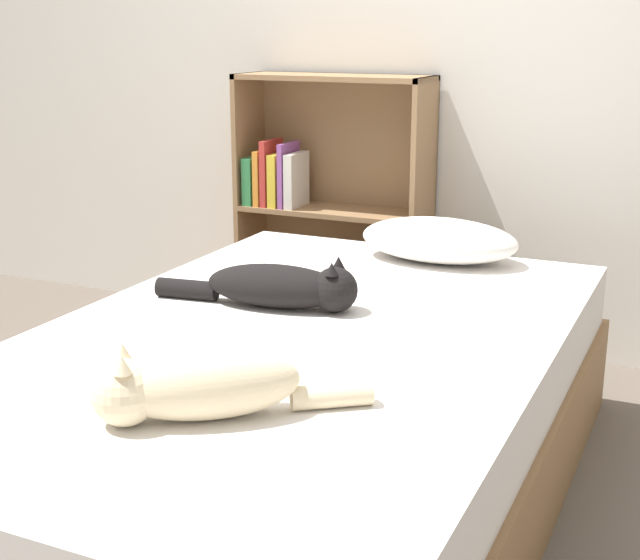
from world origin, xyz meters
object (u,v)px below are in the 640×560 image
(cat_light, at_px, (193,386))
(cat_dark, at_px, (283,287))
(pillow, at_px, (439,240))
(bookshelf, at_px, (329,204))
(bed, at_px, (295,424))

(cat_light, height_order, cat_dark, cat_light)
(cat_light, bearing_deg, pillow, -128.78)
(cat_light, bearing_deg, cat_dark, -112.81)
(cat_light, relative_size, cat_dark, 0.82)
(cat_dark, height_order, bookshelf, bookshelf)
(bed, height_order, cat_light, cat_light)
(bookshelf, bearing_deg, pillow, -38.03)
(bookshelf, bearing_deg, cat_light, -73.70)
(bed, relative_size, bookshelf, 1.96)
(cat_light, distance_m, cat_dark, 0.73)
(cat_dark, bearing_deg, bookshelf, 99.90)
(pillow, xyz_separation_m, cat_dark, (-0.23, -0.66, -0.01))
(bed, bearing_deg, cat_light, -85.28)
(bed, height_order, cat_dark, cat_dark)
(pillow, height_order, cat_light, cat_light)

